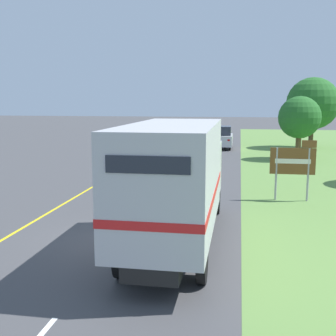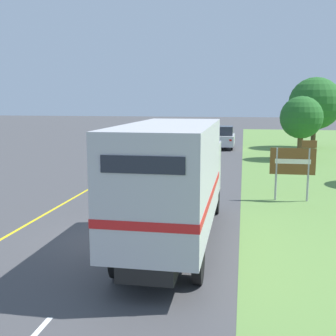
% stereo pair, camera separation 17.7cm
% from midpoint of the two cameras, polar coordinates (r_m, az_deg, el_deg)
% --- Properties ---
extents(ground_plane, '(200.00, 200.00, 0.00)m').
position_cam_midpoint_polar(ground_plane, '(13.57, -6.54, -9.51)').
color(ground_plane, '#444447').
extents(edge_line_yellow, '(0.12, 70.06, 0.01)m').
position_cam_midpoint_polar(edge_line_yellow, '(31.22, -4.05, 1.16)').
color(edge_line_yellow, yellow).
rests_on(edge_line_yellow, ground).
extents(centre_dash_near, '(0.12, 2.60, 0.01)m').
position_cam_midpoint_polar(centre_dash_near, '(13.87, -6.16, -9.08)').
color(centre_dash_near, white).
rests_on(centre_dash_near, ground).
extents(centre_dash_mid_a, '(0.12, 2.60, 0.01)m').
position_cam_midpoint_polar(centre_dash_mid_a, '(20.07, -1.03, -3.29)').
color(centre_dash_mid_a, white).
rests_on(centre_dash_mid_a, ground).
extents(centre_dash_mid_b, '(0.12, 2.60, 0.01)m').
position_cam_midpoint_polar(centre_dash_mid_b, '(26.47, 1.61, -0.26)').
color(centre_dash_mid_b, white).
rests_on(centre_dash_mid_b, ground).
extents(centre_dash_far, '(0.12, 2.60, 0.01)m').
position_cam_midpoint_polar(centre_dash_far, '(32.95, 3.22, 1.59)').
color(centre_dash_far, white).
rests_on(centre_dash_far, ground).
extents(centre_dash_farthest, '(0.12, 2.60, 0.01)m').
position_cam_midpoint_polar(centre_dash_farthest, '(39.47, 4.31, 2.83)').
color(centre_dash_farthest, white).
rests_on(centre_dash_farthest, ground).
extents(horse_trailer_truck, '(2.33, 8.60, 3.70)m').
position_cam_midpoint_polar(horse_trailer_truck, '(12.38, 0.77, -1.45)').
color(horse_trailer_truck, black).
rests_on(horse_trailer_truck, ground).
extents(lead_car_white, '(1.80, 4.42, 2.04)m').
position_cam_midpoint_polar(lead_car_white, '(26.61, -1.84, 2.00)').
color(lead_car_white, black).
rests_on(lead_car_white, ground).
extents(lead_car_silver_ahead, '(1.80, 3.93, 2.05)m').
position_cam_midpoint_polar(lead_car_silver_ahead, '(38.30, 7.22, 4.12)').
color(lead_car_silver_ahead, black).
rests_on(lead_car_silver_ahead, ground).
extents(lead_car_white_ahead, '(1.80, 4.07, 1.76)m').
position_cam_midpoint_polar(lead_car_white_ahead, '(55.37, 4.22, 5.58)').
color(lead_car_white_ahead, black).
rests_on(lead_car_white_ahead, ground).
extents(highway_sign, '(1.91, 0.09, 2.65)m').
position_cam_midpoint_polar(highway_sign, '(18.91, 16.39, 0.69)').
color(highway_sign, '#9E9EA3').
rests_on(highway_sign, ground).
extents(roadside_tree_mid, '(3.08, 3.08, 4.64)m').
position_cam_midpoint_polar(roadside_tree_mid, '(32.35, 17.24, 6.54)').
color(roadside_tree_mid, brown).
rests_on(roadside_tree_mid, ground).
extents(roadside_tree_far, '(4.70, 4.70, 6.40)m').
position_cam_midpoint_polar(roadside_tree_far, '(40.65, 18.88, 8.25)').
color(roadside_tree_far, '#4C3823').
rests_on(roadside_tree_far, ground).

